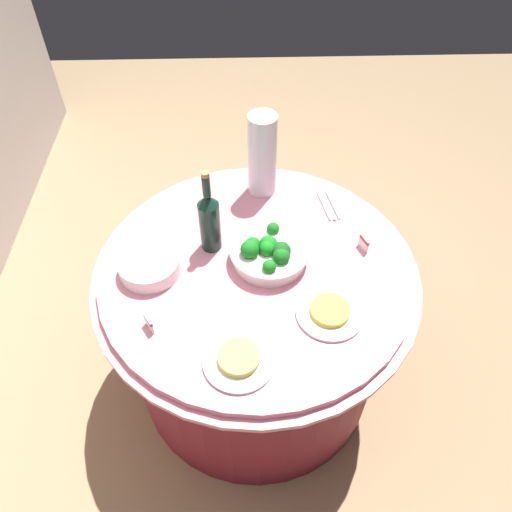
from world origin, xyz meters
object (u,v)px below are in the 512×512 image
object	(u,v)px
plate_stack	(149,266)
label_placard_front	(149,323)
label_placard_mid	(364,243)
wine_bottle	(209,220)
food_plate_fried_egg	(330,312)
broccoli_bowl	(269,252)
decorative_fruit_vase	(262,157)
food_plate_noodles	(239,359)
serving_tongs	(329,207)

from	to	relation	value
plate_stack	label_placard_front	bearing A→B (deg)	-174.14
label_placard_front	label_placard_mid	size ratio (longest dim) A/B	1.00
wine_bottle	food_plate_fried_egg	distance (m)	0.51
wine_bottle	label_placard_mid	size ratio (longest dim) A/B	6.11
broccoli_bowl	label_placard_mid	distance (m)	0.35
decorative_fruit_vase	food_plate_noodles	size ratio (longest dim) A/B	1.55
serving_tongs	food_plate_noodles	size ratio (longest dim) A/B	0.76
plate_stack	decorative_fruit_vase	xyz separation A→B (m)	(0.42, -0.40, 0.13)
wine_bottle	food_plate_fried_egg	world-z (taller)	wine_bottle
food_plate_fried_egg	food_plate_noodles	size ratio (longest dim) A/B	1.00
plate_stack	wine_bottle	bearing A→B (deg)	-61.02
label_placard_front	label_placard_mid	world-z (taller)	same
food_plate_fried_egg	food_plate_noodles	xyz separation A→B (m)	(-0.16, 0.29, 0.00)
decorative_fruit_vase	serving_tongs	world-z (taller)	decorative_fruit_vase
wine_bottle	serving_tongs	distance (m)	0.50
decorative_fruit_vase	food_plate_fried_egg	xyz separation A→B (m)	(-0.62, -0.19, -0.15)
wine_bottle	label_placard_front	distance (m)	0.41
broccoli_bowl	label_placard_front	distance (m)	0.47
decorative_fruit_vase	wine_bottle	bearing A→B (deg)	147.58
broccoli_bowl	serving_tongs	size ratio (longest dim) A/B	1.67
food_plate_fried_egg	label_placard_mid	distance (m)	0.33
broccoli_bowl	wine_bottle	bearing A→B (deg)	68.46
broccoli_bowl	food_plate_fried_egg	world-z (taller)	broccoli_bowl
wine_bottle	label_placard_front	xyz separation A→B (m)	(-0.35, 0.18, -0.10)
serving_tongs	food_plate_noodles	bearing A→B (deg)	151.94
serving_tongs	food_plate_fried_egg	size ratio (longest dim) A/B	0.76
plate_stack	label_placard_front	xyz separation A→B (m)	(-0.24, -0.02, 0.00)
food_plate_fried_egg	food_plate_noodles	distance (m)	0.34
broccoli_bowl	decorative_fruit_vase	xyz separation A→B (m)	(0.39, 0.01, 0.12)
broccoli_bowl	plate_stack	distance (m)	0.41
food_plate_noodles	food_plate_fried_egg	bearing A→B (deg)	-60.80
broccoli_bowl	food_plate_noodles	world-z (taller)	broccoli_bowl
broccoli_bowl	label_placard_mid	world-z (taller)	broccoli_bowl
food_plate_fried_egg	serving_tongs	bearing A→B (deg)	-7.07
broccoli_bowl	label_placard_mid	size ratio (longest dim) A/B	5.09
decorative_fruit_vase	label_placard_mid	size ratio (longest dim) A/B	6.18
serving_tongs	label_placard_front	bearing A→B (deg)	130.38
food_plate_fried_egg	decorative_fruit_vase	bearing A→B (deg)	17.42
broccoli_bowl	food_plate_noodles	size ratio (longest dim) A/B	1.27
plate_stack	label_placard_mid	world-z (taller)	plate_stack
label_placard_mid	serving_tongs	bearing A→B (deg)	23.20
wine_bottle	food_plate_fried_egg	xyz separation A→B (m)	(-0.32, -0.39, -0.12)
decorative_fruit_vase	serving_tongs	xyz separation A→B (m)	(-0.12, -0.26, -0.16)
broccoli_bowl	plate_stack	xyz separation A→B (m)	(-0.04, 0.41, -0.02)
wine_bottle	food_plate_noodles	xyz separation A→B (m)	(-0.48, -0.09, -0.12)
label_placard_front	plate_stack	bearing A→B (deg)	5.86
wine_bottle	label_placard_mid	distance (m)	0.55
wine_bottle	label_placard_front	world-z (taller)	wine_bottle
plate_stack	serving_tongs	size ratio (longest dim) A/B	1.25
serving_tongs	food_plate_noodles	distance (m)	0.76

